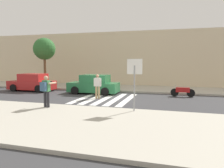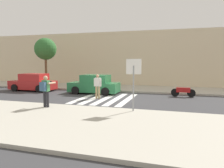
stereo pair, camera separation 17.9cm
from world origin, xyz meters
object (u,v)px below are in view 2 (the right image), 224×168
pedestrian_crossing (98,85)px  parked_car_red (33,83)px  stop_sign (134,73)px  photographer_with_backpack (46,89)px  parked_car_green (94,85)px  street_tree_west (45,49)px  motorcycle (183,91)px

pedestrian_crossing → parked_car_red: (-7.09, 2.24, -0.25)m
stop_sign → photographer_with_backpack: bearing=-173.7°
parked_car_red → parked_car_green: bearing=0.0°
photographer_with_backpack → pedestrian_crossing: bearing=71.6°
parked_car_red → street_tree_west: (-0.20, 2.38, 3.12)m
photographer_with_backpack → motorcycle: bearing=43.1°
stop_sign → street_tree_west: bearing=141.9°
stop_sign → parked_car_green: 7.57m
parked_car_red → parked_car_green: 5.95m
parked_car_green → pedestrian_crossing: bearing=-63.2°
photographer_with_backpack → stop_sign: bearing=6.3°
photographer_with_backpack → pedestrian_crossing: photographer_with_backpack is taller
stop_sign → motorcycle: size_ratio=1.49×
stop_sign → street_tree_west: (-10.63, 8.34, 1.80)m
stop_sign → pedestrian_crossing: 5.11m
parked_car_red → street_tree_west: street_tree_west is taller
stop_sign → street_tree_west: 13.63m
parked_car_green → motorcycle: size_ratio=2.33×
pedestrian_crossing → parked_car_green: size_ratio=0.42×
photographer_with_backpack → parked_car_red: bearing=131.2°
motorcycle → parked_car_green: bearing=-177.5°
stop_sign → motorcycle: (2.50, 6.27, -1.64)m
parked_car_green → street_tree_west: bearing=158.9°
stop_sign → parked_car_red: stop_sign is taller
stop_sign → parked_car_green: stop_sign is taller
motorcycle → street_tree_west: (-13.13, 2.08, 3.44)m
pedestrian_crossing → motorcycle: pedestrian_crossing is taller
street_tree_west → parked_car_green: bearing=-21.1°
photographer_with_backpack → street_tree_west: bearing=123.6°
parked_car_red → street_tree_west: size_ratio=0.85×
photographer_with_backpack → pedestrian_crossing: size_ratio=1.00×
stop_sign → motorcycle: bearing=68.3°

